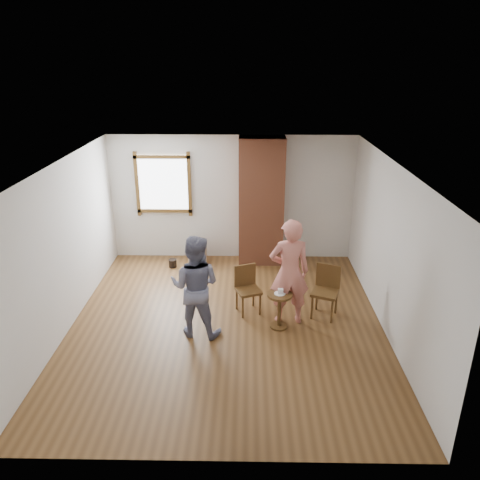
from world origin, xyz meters
name	(u,v)px	position (x,y,z in m)	size (l,w,h in m)	color
ground	(227,324)	(0.00, 0.00, 0.00)	(5.50, 5.50, 0.00)	brown
room_shell	(224,206)	(-0.06, 0.61, 1.81)	(5.04, 5.52, 2.62)	silver
brick_chimney	(261,202)	(0.60, 2.50, 1.30)	(0.90, 0.50, 2.60)	#AD5D3D
stoneware_crock	(197,251)	(-0.72, 2.40, 0.25)	(0.39, 0.39, 0.50)	tan
dark_pot	(173,263)	(-1.21, 2.17, 0.08)	(0.16, 0.16, 0.16)	black
dining_chair_left	(247,286)	(0.32, 0.45, 0.45)	(0.49, 0.49, 0.81)	brown
dining_chair_right	(326,288)	(1.63, 0.35, 0.49)	(0.53, 0.53, 0.87)	brown
side_table	(279,305)	(0.84, -0.07, 0.40)	(0.40, 0.40, 0.60)	brown
cake_plate	(280,293)	(0.84, -0.07, 0.60)	(0.18, 0.18, 0.01)	white
cake_slice	(281,291)	(0.85, -0.07, 0.64)	(0.08, 0.07, 0.06)	white
man	(195,286)	(-0.46, -0.25, 0.81)	(0.79, 0.61, 1.62)	#15173C
person_pink	(289,272)	(0.99, 0.12, 0.88)	(0.64, 0.42, 1.76)	#D27769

